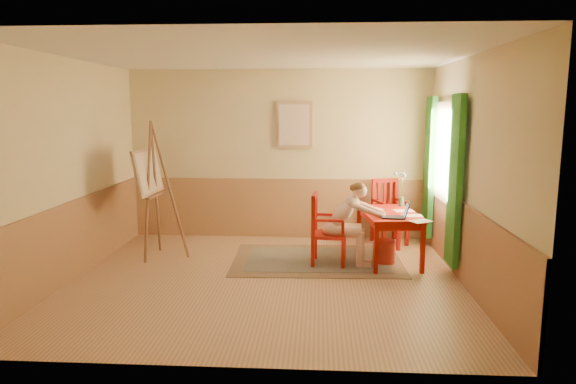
# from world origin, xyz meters

# --- Properties ---
(room) EXTENTS (5.04, 4.54, 2.84)m
(room) POSITION_xyz_m (0.00, 0.00, 1.40)
(room) COLOR tan
(room) RESTS_ON ground
(wainscot) EXTENTS (5.00, 4.50, 1.00)m
(wainscot) POSITION_xyz_m (0.00, 0.80, 0.50)
(wainscot) COLOR tan
(wainscot) RESTS_ON room
(window) EXTENTS (0.12, 2.01, 2.20)m
(window) POSITION_xyz_m (2.42, 1.10, 1.35)
(window) COLOR white
(window) RESTS_ON room
(wall_portrait) EXTENTS (0.60, 0.05, 0.76)m
(wall_portrait) POSITION_xyz_m (0.25, 2.20, 1.90)
(wall_portrait) COLOR tan
(wall_portrait) RESTS_ON room
(rug) EXTENTS (2.45, 1.67, 0.02)m
(rug) POSITION_xyz_m (0.65, 0.88, 0.01)
(rug) COLOR #8C7251
(rug) RESTS_ON room
(table) EXTENTS (0.87, 1.28, 0.72)m
(table) POSITION_xyz_m (1.66, 0.89, 0.63)
(table) COLOR #B31107
(table) RESTS_ON room
(chair_left) EXTENTS (0.50, 0.48, 1.00)m
(chair_left) POSITION_xyz_m (0.76, 0.70, 0.50)
(chair_left) COLOR #B31107
(chair_left) RESTS_ON room
(chair_back) EXTENTS (0.58, 0.60, 1.03)m
(chair_back) POSITION_xyz_m (1.80, 1.95, 0.52)
(chair_back) COLOR #B31107
(chair_back) RESTS_ON room
(figure) EXTENTS (0.88, 0.40, 1.18)m
(figure) POSITION_xyz_m (1.07, 0.67, 0.65)
(figure) COLOR beige
(figure) RESTS_ON room
(laptop) EXTENTS (0.37, 0.24, 0.22)m
(laptop) POSITION_xyz_m (1.72, 0.51, 0.76)
(laptop) COLOR #1E2338
(laptop) RESTS_ON table
(papers) EXTENTS (0.88, 1.07, 0.00)m
(papers) POSITION_xyz_m (1.82, 0.75, 0.72)
(papers) COLOR white
(papers) RESTS_ON table
(vase) EXTENTS (0.19, 0.28, 0.52)m
(vase) POSITION_xyz_m (1.90, 1.38, 0.96)
(vase) COLOR #3F724C
(vase) RESTS_ON table
(wastebasket) EXTENTS (0.36, 0.36, 0.33)m
(wastebasket) POSITION_xyz_m (1.59, 0.80, 0.16)
(wastebasket) COLOR #A93226
(wastebasket) RESTS_ON room
(easel) EXTENTS (0.67, 0.89, 2.00)m
(easel) POSITION_xyz_m (-1.77, 0.94, 1.18)
(easel) COLOR brown
(easel) RESTS_ON room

